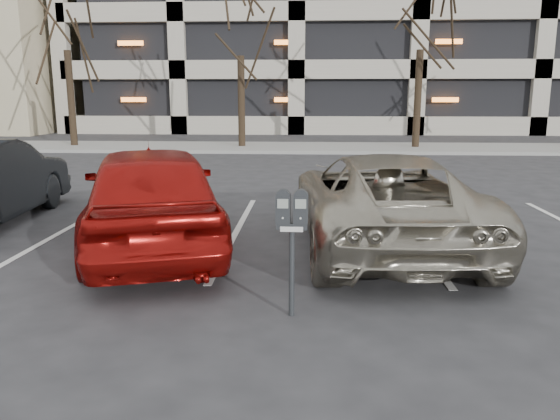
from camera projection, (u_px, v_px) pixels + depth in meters
ground at (328, 280)px, 6.50m from camera, size 140.00×140.00×0.00m
sidewalk at (316, 148)px, 22.12m from camera, size 80.00×4.00×0.12m
stall_lines at (237, 231)px, 8.82m from camera, size 16.90×5.20×0.00m
parking_meter at (292, 222)px, 5.26m from camera, size 0.32×0.13×1.25m
suv_silver at (382, 200)px, 7.84m from camera, size 2.57×5.03×1.36m
car_red at (151, 196)px, 7.66m from camera, size 3.09×4.85×1.54m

